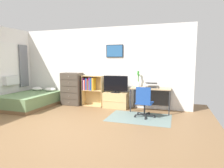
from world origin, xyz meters
The scene contains 14 objects.
ground_plane centered at (0.00, 0.00, 0.00)m, with size 7.20×7.20×0.00m, color brown.
wall_back_with_posters centered at (0.00, 2.43, 1.35)m, with size 6.12×0.09×2.70m.
area_rug centered at (1.59, 1.27, 0.00)m, with size 1.70×1.20×0.01m, color slate.
bed centered at (-2.17, 1.41, 0.24)m, with size 1.36×1.93×0.59m.
dresser centered at (-0.99, 2.15, 0.57)m, with size 0.72×0.46×1.14m.
bookshelf centered at (-0.27, 2.22, 0.64)m, with size 0.74×0.30×1.06m.
tv_stand centered at (0.64, 2.17, 0.26)m, with size 0.81×0.41×0.51m.
television centered at (0.64, 2.15, 0.80)m, with size 0.82×0.16×0.56m.
desk centered at (1.79, 2.15, 0.60)m, with size 1.20×0.60×0.74m.
office_chair centered at (1.71, 1.33, 0.46)m, with size 0.57×0.58×0.86m.
laptop centered at (1.79, 2.16, 0.80)m, with size 0.37×0.40×0.16m.
computer_mouse centered at (2.03, 2.04, 0.76)m, with size 0.06×0.10×0.03m, color #262628.
bamboo_vase centered at (1.36, 2.27, 0.99)m, with size 0.09×0.11×0.51m.
wine_glass centered at (1.43, 2.01, 0.87)m, with size 0.07×0.07×0.18m.
Camera 1 is at (2.50, -3.89, 1.55)m, focal length 31.02 mm.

